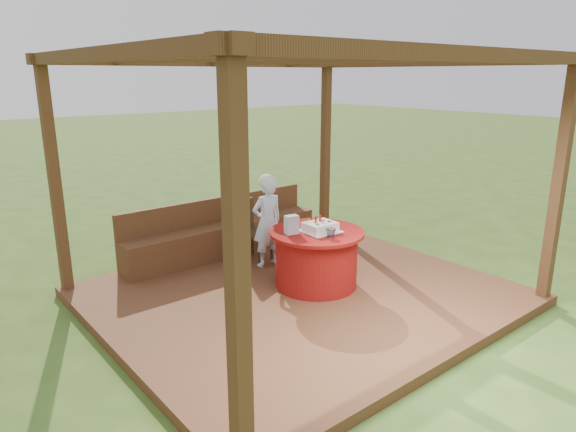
% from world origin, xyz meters
% --- Properties ---
extents(ground, '(60.00, 60.00, 0.00)m').
position_xyz_m(ground, '(0.00, 0.00, 0.00)').
color(ground, '#35541C').
rests_on(ground, ground).
extents(deck, '(4.50, 4.00, 0.12)m').
position_xyz_m(deck, '(0.00, 0.00, 0.06)').
color(deck, brown).
rests_on(deck, ground).
extents(pergola, '(4.50, 4.00, 2.72)m').
position_xyz_m(pergola, '(0.00, 0.00, 2.41)').
color(pergola, brown).
rests_on(pergola, deck).
extents(bench, '(3.00, 0.42, 0.80)m').
position_xyz_m(bench, '(0.00, 1.72, 0.38)').
color(bench, brown).
rests_on(bench, deck).
extents(table, '(1.14, 1.14, 0.70)m').
position_xyz_m(table, '(0.26, 0.03, 0.47)').
color(table, maroon).
rests_on(table, deck).
extents(chair, '(0.51, 0.51, 0.84)m').
position_xyz_m(chair, '(0.18, 1.27, 0.58)').
color(chair, '#382311').
rests_on(chair, deck).
extents(elderly_woman, '(0.47, 0.33, 1.26)m').
position_xyz_m(elderly_woman, '(0.22, 0.95, 0.76)').
color(elderly_woman, '#ABD7FF').
rests_on(elderly_woman, deck).
extents(birthday_cake, '(0.43, 0.43, 0.18)m').
position_xyz_m(birthday_cake, '(0.29, -0.00, 0.87)').
color(birthday_cake, white).
rests_on(birthday_cake, table).
extents(gift_bag, '(0.17, 0.13, 0.22)m').
position_xyz_m(gift_bag, '(-0.04, 0.13, 0.93)').
color(gift_bag, '#E594CC').
rests_on(gift_bag, table).
extents(drinking_glass, '(0.14, 0.14, 0.11)m').
position_xyz_m(drinking_glass, '(0.21, -0.26, 0.87)').
color(drinking_glass, silver).
rests_on(drinking_glass, table).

